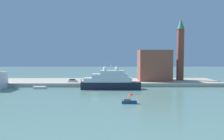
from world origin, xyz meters
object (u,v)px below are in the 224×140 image
at_px(work_barge, 39,88).
at_px(large_yacht, 110,82).
at_px(person_figure, 81,81).
at_px(bell_tower, 180,47).
at_px(harbor_building, 154,65).
at_px(parked_car, 73,81).
at_px(small_motorboat, 129,100).
at_px(mooring_bollard, 110,82).

bearing_deg(work_barge, large_yacht, -2.71).
bearing_deg(person_figure, large_yacht, -35.80).
relative_size(work_barge, bell_tower, 0.17).
xyz_separation_m(work_barge, harbor_building, (48.75, 16.61, 8.20)).
height_order(bell_tower, parked_car, bell_tower).
height_order(small_motorboat, parked_car, parked_car).
relative_size(work_barge, harbor_building, 0.33).
bearing_deg(harbor_building, mooring_bollard, -153.25).
height_order(large_yacht, work_barge, large_yacht).
xyz_separation_m(work_barge, parked_car, (11.82, 9.74, 1.71)).
xyz_separation_m(bell_tower, person_figure, (-45.51, -10.26, -14.90)).
relative_size(harbor_building, mooring_bollard, 19.48).
bearing_deg(harbor_building, large_yacht, -139.00).
bearing_deg(harbor_building, small_motorboat, -108.40).
bearing_deg(small_motorboat, person_figure, 115.25).
height_order(small_motorboat, harbor_building, harbor_building).
bearing_deg(person_figure, small_motorboat, -64.75).
height_order(parked_car, person_figure, person_figure).
bearing_deg(person_figure, bell_tower, 12.71).
relative_size(parked_car, person_figure, 2.50).
xyz_separation_m(small_motorboat, work_barge, (-33.34, 29.73, -0.42)).
height_order(work_barge, mooring_bollard, mooring_bollard).
bearing_deg(parked_car, bell_tower, 9.33).
distance_m(bell_tower, parked_car, 52.32).
distance_m(harbor_building, mooring_bollard, 23.97).
height_order(work_barge, person_figure, person_figure).
bearing_deg(work_barge, harbor_building, 18.81).
distance_m(large_yacht, mooring_bollard, 7.64).
bearing_deg(large_yacht, mooring_bollard, 89.38).
height_order(large_yacht, bell_tower, bell_tower).
bearing_deg(small_motorboat, parked_car, 118.60).
bearing_deg(mooring_bollard, person_figure, 173.81).
height_order(large_yacht, parked_car, large_yacht).
relative_size(work_barge, person_figure, 2.85).
relative_size(parked_car, mooring_bollard, 5.70).
xyz_separation_m(small_motorboat, bell_tower, (27.91, 47.59, 16.39)).
bearing_deg(harbor_building, bell_tower, 5.74).
bearing_deg(parked_car, work_barge, -140.51).
relative_size(large_yacht, person_figure, 13.69).
distance_m(large_yacht, parked_car, 19.72).
height_order(harbor_building, bell_tower, bell_tower).
relative_size(person_figure, mooring_bollard, 2.28).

